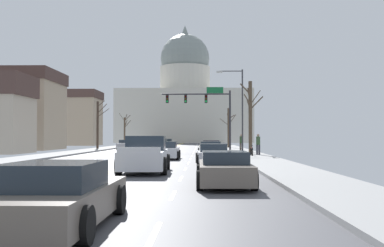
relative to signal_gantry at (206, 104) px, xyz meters
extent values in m
cube|color=#48484E|center=(-4.83, -14.49, -5.35)|extent=(14.00, 180.00, 0.06)
cube|color=yellow|center=(-4.95, -14.49, -5.32)|extent=(0.10, 176.40, 0.00)
cube|color=yellow|center=(-4.71, -14.49, -5.32)|extent=(0.10, 176.40, 0.00)
cube|color=silver|center=(-1.33, -43.79, -5.32)|extent=(0.12, 2.20, 0.00)
cube|color=silver|center=(-1.33, -38.59, -5.32)|extent=(0.12, 2.20, 0.00)
cube|color=silver|center=(-1.33, -33.39, -5.32)|extent=(0.12, 2.20, 0.00)
cube|color=silver|center=(-1.33, -28.19, -5.32)|extent=(0.12, 2.20, 0.00)
cube|color=silver|center=(-1.33, -22.99, -5.32)|extent=(0.12, 2.20, 0.00)
cube|color=silver|center=(-1.33, -17.79, -5.32)|extent=(0.12, 2.20, 0.00)
cube|color=silver|center=(-1.33, -12.59, -5.32)|extent=(0.12, 2.20, 0.00)
cube|color=silver|center=(-1.33, -7.39, -5.32)|extent=(0.12, 2.20, 0.00)
cube|color=silver|center=(-1.33, -2.19, -5.32)|extent=(0.12, 2.20, 0.00)
cube|color=silver|center=(-1.33, 3.01, -5.32)|extent=(0.12, 2.20, 0.00)
cube|color=silver|center=(-1.33, 8.21, -5.32)|extent=(0.12, 2.20, 0.00)
cube|color=silver|center=(-1.33, 13.41, -5.32)|extent=(0.12, 2.20, 0.00)
cube|color=silver|center=(-1.33, 18.61, -5.32)|extent=(0.12, 2.20, 0.00)
cube|color=silver|center=(-1.33, 23.81, -5.32)|extent=(0.12, 2.20, 0.00)
cube|color=silver|center=(-1.33, 29.01, -5.32)|extent=(0.12, 2.20, 0.00)
cube|color=silver|center=(-1.33, 34.21, -5.32)|extent=(0.12, 2.20, 0.00)
cube|color=silver|center=(-1.33, 39.41, -5.32)|extent=(0.12, 2.20, 0.00)
cube|color=silver|center=(-1.33, 44.61, -5.32)|extent=(0.12, 2.20, 0.00)
cube|color=silver|center=(-1.33, 49.81, -5.32)|extent=(0.12, 2.20, 0.00)
cube|color=silver|center=(-8.33, -33.39, -5.32)|extent=(0.12, 2.20, 0.00)
cube|color=silver|center=(-8.33, -28.19, -5.32)|extent=(0.12, 2.20, 0.00)
cube|color=silver|center=(-8.33, -22.99, -5.32)|extent=(0.12, 2.20, 0.00)
cube|color=silver|center=(-8.33, -17.79, -5.32)|extent=(0.12, 2.20, 0.00)
cube|color=silver|center=(-8.33, -12.59, -5.32)|extent=(0.12, 2.20, 0.00)
cube|color=silver|center=(-8.33, -7.39, -5.32)|extent=(0.12, 2.20, 0.00)
cube|color=silver|center=(-8.33, -2.19, -5.32)|extent=(0.12, 2.20, 0.00)
cube|color=silver|center=(-8.33, 3.01, -5.32)|extent=(0.12, 2.20, 0.00)
cube|color=silver|center=(-8.33, 8.21, -5.32)|extent=(0.12, 2.20, 0.00)
cube|color=silver|center=(-8.33, 13.41, -5.32)|extent=(0.12, 2.20, 0.00)
cube|color=silver|center=(-8.33, 18.61, -5.32)|extent=(0.12, 2.20, 0.00)
cube|color=silver|center=(-8.33, 23.81, -5.32)|extent=(0.12, 2.20, 0.00)
cube|color=silver|center=(-8.33, 29.01, -5.32)|extent=(0.12, 2.20, 0.00)
cube|color=silver|center=(-8.33, 34.21, -5.32)|extent=(0.12, 2.20, 0.00)
cube|color=silver|center=(-8.33, 39.41, -5.32)|extent=(0.12, 2.20, 0.00)
cube|color=silver|center=(-8.33, 44.61, -5.32)|extent=(0.12, 2.20, 0.00)
cube|color=silver|center=(-8.33, 49.81, -5.32)|extent=(0.12, 2.20, 0.00)
cube|color=gray|center=(3.67, -14.49, -5.25)|extent=(3.00, 180.00, 0.14)
cube|color=gray|center=(-13.33, -14.49, -5.25)|extent=(3.00, 180.00, 0.14)
cylinder|color=#28282D|center=(2.77, 0.01, -1.79)|extent=(0.22, 0.22, 6.77)
cylinder|color=#28282D|center=(-1.13, 0.01, 1.19)|extent=(7.80, 0.16, 0.16)
cube|color=black|center=(0.04, 0.01, 0.63)|extent=(0.32, 0.28, 0.92)
sphere|color=#330504|center=(0.04, -0.15, 0.91)|extent=(0.22, 0.22, 0.22)
sphere|color=#332B05|center=(0.04, -0.15, 0.63)|extent=(0.22, 0.22, 0.22)
sphere|color=#19CC47|center=(0.04, -0.15, 0.35)|extent=(0.22, 0.22, 0.22)
cube|color=black|center=(-2.30, 0.01, 0.63)|extent=(0.32, 0.28, 0.92)
sphere|color=#330504|center=(-2.30, -0.15, 0.91)|extent=(0.22, 0.22, 0.22)
sphere|color=#332B05|center=(-2.30, -0.15, 0.63)|extent=(0.22, 0.22, 0.22)
sphere|color=#19CC47|center=(-2.30, -0.15, 0.35)|extent=(0.22, 0.22, 0.22)
cube|color=black|center=(-4.41, 0.01, 0.63)|extent=(0.32, 0.28, 0.92)
sphere|color=#330504|center=(-4.41, -0.15, 0.91)|extent=(0.22, 0.22, 0.22)
sphere|color=#332B05|center=(-4.41, -0.15, 0.63)|extent=(0.22, 0.22, 0.22)
sphere|color=#19CC47|center=(-4.41, -0.15, 0.35)|extent=(0.22, 0.22, 0.22)
cube|color=#146033|center=(1.05, 0.03, 1.64)|extent=(1.90, 0.06, 0.70)
cylinder|color=#333338|center=(3.37, -9.04, -1.25)|extent=(0.14, 0.14, 7.85)
cylinder|color=#333338|center=(2.28, -9.04, 2.52)|extent=(2.17, 0.09, 0.09)
cube|color=#B2B2AD|center=(1.20, -9.04, 2.45)|extent=(0.56, 0.24, 0.16)
cube|color=beige|center=(-4.83, 67.83, 1.42)|extent=(34.41, 18.42, 13.48)
cylinder|color=beige|center=(-4.83, 67.83, 11.42)|extent=(13.16, 13.16, 6.52)
sphere|color=gray|center=(-4.83, 67.83, 16.93)|extent=(12.90, 12.90, 12.90)
cone|color=gray|center=(-4.83, 67.83, 24.59)|extent=(1.80, 1.80, 2.40)
cube|color=#B71414|center=(0.50, -4.63, -4.81)|extent=(1.88, 4.36, 0.70)
cube|color=#232D38|center=(0.50, -4.72, -4.26)|extent=(1.65, 2.00, 0.41)
cylinder|color=black|center=(-0.44, -3.28, -5.00)|extent=(0.22, 0.64, 0.64)
cylinder|color=black|center=(1.42, -3.27, -5.00)|extent=(0.22, 0.64, 0.64)
cylinder|color=black|center=(-0.42, -5.98, -5.00)|extent=(0.22, 0.64, 0.64)
cylinder|color=black|center=(1.44, -5.97, -5.00)|extent=(0.22, 0.64, 0.64)
cube|color=#9EA3A8|center=(0.28, -11.53, -4.83)|extent=(2.04, 4.30, 0.66)
cube|color=#232D38|center=(0.29, -11.78, -4.29)|extent=(1.74, 2.16, 0.42)
cylinder|color=black|center=(-0.71, -10.25, -5.00)|extent=(0.24, 0.65, 0.64)
cylinder|color=black|center=(1.18, -10.18, -5.00)|extent=(0.24, 0.65, 0.64)
cylinder|color=black|center=(-0.62, -12.87, -5.00)|extent=(0.24, 0.65, 0.64)
cylinder|color=black|center=(1.28, -12.80, -5.00)|extent=(0.24, 0.65, 0.64)
cube|color=silver|center=(-3.17, -18.03, -4.82)|extent=(1.89, 4.23, 0.69)
cube|color=#232D38|center=(-3.17, -18.38, -4.24)|extent=(1.65, 1.87, 0.46)
cylinder|color=black|center=(-4.11, -16.72, -5.00)|extent=(0.22, 0.64, 0.64)
cylinder|color=black|center=(-2.24, -16.72, -5.00)|extent=(0.22, 0.64, 0.64)
cylinder|color=black|center=(-4.10, -19.35, -5.00)|extent=(0.22, 0.64, 0.64)
cylinder|color=black|center=(-2.23, -19.34, -5.00)|extent=(0.22, 0.64, 0.64)
cube|color=silver|center=(0.19, -23.82, -4.86)|extent=(1.96, 4.29, 0.60)
cube|color=#232D38|center=(0.19, -23.93, -4.32)|extent=(1.67, 2.12, 0.48)
cylinder|color=black|center=(-0.76, -22.54, -5.00)|extent=(0.24, 0.65, 0.64)
cylinder|color=black|center=(1.06, -22.48, -5.00)|extent=(0.24, 0.65, 0.64)
cylinder|color=black|center=(-0.68, -25.16, -5.00)|extent=(0.24, 0.65, 0.64)
cylinder|color=black|center=(1.14, -25.10, -5.00)|extent=(0.24, 0.65, 0.64)
cube|color=silver|center=(-3.20, -30.25, -4.70)|extent=(2.14, 5.53, 0.81)
cube|color=#1E2833|center=(-3.22, -29.49, -3.94)|extent=(1.87, 1.92, 0.69)
cube|color=silver|center=(-3.12, -32.93, -4.18)|extent=(1.82, 0.16, 0.22)
cylinder|color=black|center=(-4.24, -28.64, -4.92)|extent=(0.30, 0.81, 0.80)
cylinder|color=black|center=(-2.26, -28.58, -4.92)|extent=(0.30, 0.81, 0.80)
cylinder|color=black|center=(-4.14, -31.93, -4.92)|extent=(0.30, 0.81, 0.80)
cylinder|color=black|center=(-2.16, -31.87, -4.92)|extent=(0.30, 0.81, 0.80)
cube|color=#6B6056|center=(0.29, -35.97, -4.85)|extent=(1.74, 4.70, 0.63)
cube|color=#232D38|center=(0.29, -36.16, -4.33)|extent=(1.52, 2.28, 0.41)
cylinder|color=black|center=(-0.58, -34.52, -5.00)|extent=(0.22, 0.64, 0.64)
cylinder|color=black|center=(1.14, -34.51, -5.00)|extent=(0.22, 0.64, 0.64)
cylinder|color=black|center=(-0.56, -37.43, -5.00)|extent=(0.22, 0.64, 0.64)
cylinder|color=black|center=(1.16, -37.42, -5.00)|extent=(0.22, 0.64, 0.64)
cube|color=#6B6056|center=(-3.22, -43.22, -4.86)|extent=(1.81, 4.67, 0.60)
cube|color=#232D38|center=(-3.22, -43.43, -4.32)|extent=(1.58, 2.05, 0.48)
cylinder|color=black|center=(-4.11, -41.77, -5.00)|extent=(0.22, 0.64, 0.64)
cylinder|color=black|center=(-2.32, -41.78, -5.00)|extent=(0.22, 0.64, 0.64)
cylinder|color=black|center=(-2.33, -44.67, -5.00)|extent=(0.22, 0.64, 0.64)
cube|color=silver|center=(-10.26, 6.65, -4.83)|extent=(1.91, 4.59, 0.65)
cube|color=#232D38|center=(-10.27, 6.90, -4.30)|extent=(1.63, 2.17, 0.40)
cylinder|color=black|center=(-9.33, 5.27, -5.00)|extent=(0.24, 0.65, 0.64)
cylinder|color=black|center=(-11.11, 5.22, -5.00)|extent=(0.24, 0.65, 0.64)
cylinder|color=black|center=(-9.41, 8.09, -5.00)|extent=(0.24, 0.65, 0.64)
cylinder|color=black|center=(-11.19, 8.04, -5.00)|extent=(0.24, 0.65, 0.64)
cube|color=#1E7247|center=(-6.67, 17.73, -4.81)|extent=(1.91, 4.57, 0.69)
cube|color=#232D38|center=(-6.67, 17.88, -4.23)|extent=(1.67, 2.22, 0.47)
cylinder|color=black|center=(-5.72, 16.31, -5.00)|extent=(0.22, 0.64, 0.64)
cylinder|color=black|center=(-7.61, 16.31, -5.00)|extent=(0.22, 0.64, 0.64)
cylinder|color=black|center=(-5.73, 19.14, -5.00)|extent=(0.22, 0.64, 0.64)
cylinder|color=black|center=(-7.62, 19.14, -5.00)|extent=(0.22, 0.64, 0.64)
cube|color=#6B6056|center=(-6.51, 27.08, -4.86)|extent=(1.95, 4.42, 0.60)
cube|color=#232D38|center=(-6.52, 27.52, -4.33)|extent=(1.68, 1.92, 0.45)
cylinder|color=black|center=(-5.55, 25.74, -5.00)|extent=(0.23, 0.64, 0.64)
cylinder|color=black|center=(-7.42, 25.70, -5.00)|extent=(0.23, 0.64, 0.64)
cylinder|color=black|center=(-5.59, 28.45, -5.00)|extent=(0.23, 0.64, 0.64)
cylinder|color=black|center=(-7.47, 28.42, -5.00)|extent=(0.23, 0.64, 0.64)
cube|color=silver|center=(-10.26, 40.66, -4.85)|extent=(2.01, 4.51, 0.62)
cube|color=#232D38|center=(-10.27, 40.98, -4.31)|extent=(1.72, 1.99, 0.46)
cylinder|color=black|center=(-9.28, 39.30, -5.00)|extent=(0.24, 0.65, 0.64)
cylinder|color=black|center=(-11.17, 39.25, -5.00)|extent=(0.24, 0.65, 0.64)
cylinder|color=black|center=(-9.35, 42.06, -5.00)|extent=(0.24, 0.65, 0.64)
cylinder|color=black|center=(-11.24, 42.01, -5.00)|extent=(0.24, 0.65, 0.64)
cube|color=tan|center=(-22.86, 4.75, -1.12)|extent=(8.28, 8.99, 8.39)
cube|color=#47332D|center=(-22.86, 4.75, 3.83)|extent=(8.61, 9.35, 1.52)
cube|color=tan|center=(-23.80, 30.66, -1.07)|extent=(8.95, 7.64, 8.50)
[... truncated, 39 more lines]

